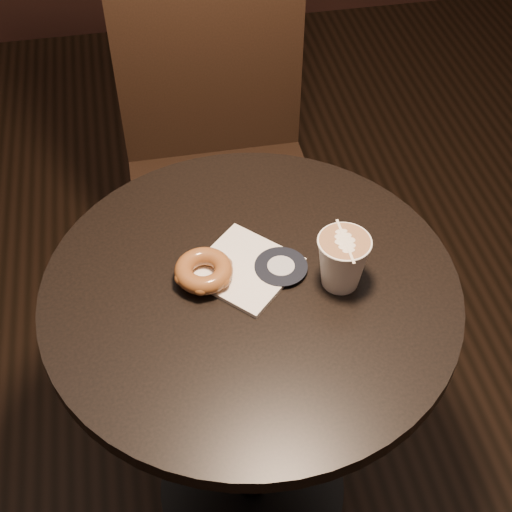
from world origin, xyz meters
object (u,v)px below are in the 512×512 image
pastry_bag (245,268)px  doughnut (204,271)px  cafe_table (251,355)px  chair (218,138)px  latte_cup (342,262)px

pastry_bag → doughnut: (-0.07, -0.01, 0.02)m
cafe_table → pastry_bag: bearing=95.9°
chair → latte_cup: size_ratio=11.30×
chair → latte_cup: (0.12, -0.61, 0.19)m
cafe_table → doughnut: bearing=161.8°
latte_cup → doughnut: bearing=168.2°
cafe_table → chair: (0.03, 0.58, 0.06)m
doughnut → latte_cup: size_ratio=1.00×
pastry_bag → cafe_table: bearing=-128.5°
doughnut → chair: bearing=79.4°
chair → cafe_table: bearing=-93.0°
cafe_table → pastry_bag: size_ratio=4.94×
pastry_bag → latte_cup: (0.15, -0.06, 0.04)m
chair → pastry_bag: 0.57m
cafe_table → doughnut: doughnut is taller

